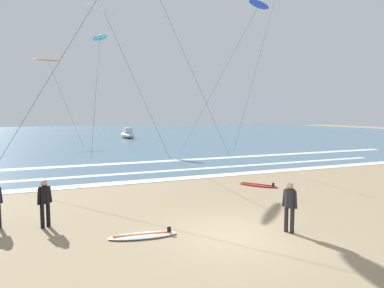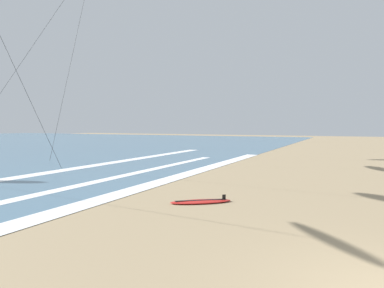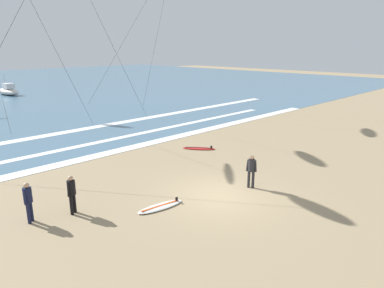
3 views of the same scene
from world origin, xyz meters
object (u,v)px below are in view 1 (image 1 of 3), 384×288
Objects in this scene: surfer_left_far at (290,203)px; kite_cyan_high_right at (100,39)px; kite_blue_distant_low at (258,6)px; offshore_boat at (127,134)px; surfboard_near_water at (143,235)px; surfer_right_near at (45,199)px; kite_orange_mid_center at (48,60)px; surfboard_left_pile at (258,185)px; kite_white_far_right at (104,11)px.

kite_cyan_high_right reaches higher than surfer_left_far.
kite_blue_distant_low reaches higher than offshore_boat.
surfboard_near_water is 25.83m from kite_blue_distant_low.
kite_orange_mid_center is (-0.39, 36.60, 9.81)m from surfer_right_near.
surfboard_near_water is 33.16m from kite_cyan_high_right.
kite_blue_distant_low reaches higher than surfboard_left_pile.
kite_blue_distant_low is at bearing 39.49° from surfer_right_near.
surfboard_near_water is 42.45m from offshore_boat.
surfboard_left_pile and surfboard_near_water have the same top height.
kite_white_far_right is at bearing -79.77° from kite_orange_mid_center.
surfboard_left_pile is at bearing 15.42° from surfer_right_near.
kite_white_far_right is at bearing 86.13° from surfboard_near_water.
kite_white_far_right is at bearing 120.85° from surfboard_left_pile.
surfer_right_near is at bearing -140.51° from kite_blue_distant_low.
surfer_right_near is 25.88m from kite_blue_distant_low.
kite_cyan_high_right is at bearing 93.24° from surfer_left_far.
offshore_boat is (6.72, 26.40, -10.53)m from kite_white_far_right.
surfer_right_near is 0.74× the size of surfboard_near_water.
surfboard_near_water is 0.16× the size of kite_blue_distant_low.
surfboard_near_water is (-4.39, 1.37, -0.91)m from surfer_left_far.
kite_cyan_high_right is (-1.81, 32.03, 11.43)m from surfer_left_far.
offshore_boat is at bearing 89.31° from surfboard_left_pile.
surfboard_left_pile is 0.38× the size of offshore_boat.
kite_blue_distant_low is at bearing -49.31° from kite_cyan_high_right.
kite_cyan_high_right is at bearing -54.24° from kite_orange_mid_center.
kite_white_far_right reaches higher than surfer_left_far.
surfer_left_far is at bearing -120.11° from kite_blue_distant_low.
kite_white_far_right is (-6.27, 10.50, 11.03)m from surfboard_left_pile.
surfboard_left_pile is 29.02m from kite_cyan_high_right.
offshore_boat is at bearing 64.95° from kite_cyan_high_right.
surfboard_left_pile is (10.08, 2.78, -0.91)m from surfer_right_near.
kite_orange_mid_center reaches higher than surfer_right_near.
surfboard_near_water is 0.20× the size of kite_orange_mid_center.
surfboard_near_water is 0.15× the size of kite_cyan_high_right.
kite_white_far_right reaches higher than surfboard_near_water.
surfboard_near_water is at bearing -100.52° from offshore_boat.
kite_blue_distant_low is at bearing 57.44° from surfboard_left_pile.
kite_cyan_high_right is at bearing 130.69° from kite_blue_distant_low.
offshore_boat is at bearing 15.76° from kite_orange_mid_center.
surfboard_near_water is 40.23m from kite_orange_mid_center.
surfboard_left_pile is at bearing -59.15° from kite_white_far_right.
kite_blue_distant_low is 2.57× the size of offshore_boat.
kite_cyan_high_right is (2.58, 30.66, 12.35)m from surfboard_near_water.
kite_white_far_right is at bearing -104.27° from offshore_boat.
surfer_left_far is at bearing -17.28° from surfboard_near_water.
kite_orange_mid_center is 0.97× the size of kite_white_far_right.
surfer_right_near is 31.27m from kite_cyan_high_right.
surfer_right_near is 0.12× the size of kite_blue_distant_low.
kite_white_far_right is (-3.36, 16.70, 10.12)m from surfer_left_far.
surfer_right_near reaches higher than surfboard_near_water.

